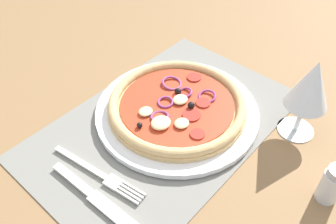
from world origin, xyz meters
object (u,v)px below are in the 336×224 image
fork (102,175)px  pepper_shaker (332,185)px  pizza (178,106)px  wine_glass (311,85)px  plate (178,112)px  knife (100,201)px

fork → pepper_shaker: (-19.95, 27.84, 2.63)cm
pepper_shaker → pizza: bearing=-87.2°
fork → wine_glass: 36.05cm
fork → plate: bearing=82.4°
fork → pepper_shaker: size_ratio=2.69×
fork → knife: (3.29, 3.35, 0.03)cm
plate → pepper_shaker: (-1.31, 27.91, 2.31)cm
knife → wine_glass: wine_glass is taller
pizza → fork: (18.61, 0.06, -1.94)cm
knife → wine_glass: bearing=64.1°
wine_glass → pepper_shaker: 15.59cm
wine_glass → plate: bearing=-58.5°
pizza → knife: bearing=8.9°
knife → pepper_shaker: bearing=41.5°
pizza → knife: (21.90, 3.41, -1.90)cm
plate → pizza: 1.62cm
wine_glass → pepper_shaker: wine_glass is taller
plate → fork: bearing=0.2°
wine_glass → pepper_shaker: (9.76, 9.88, -7.08)cm
plate → knife: plate is taller
fork → pepper_shaker: bearing=27.9°
plate → knife: 22.20cm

